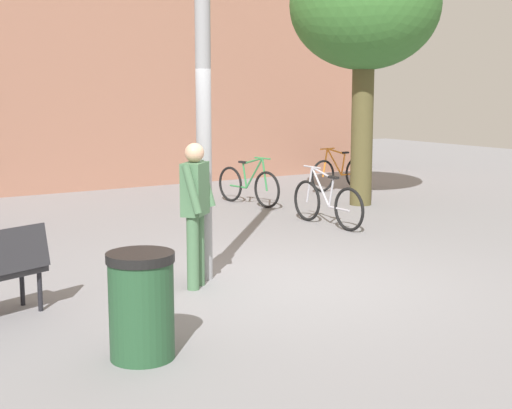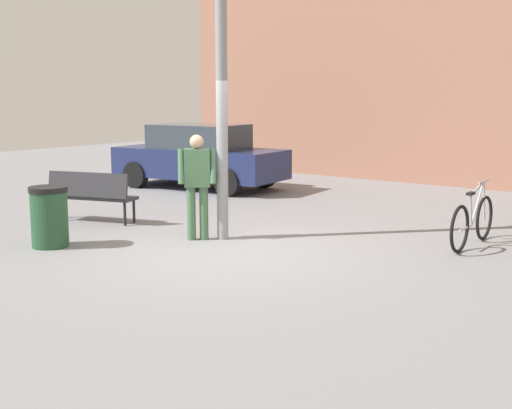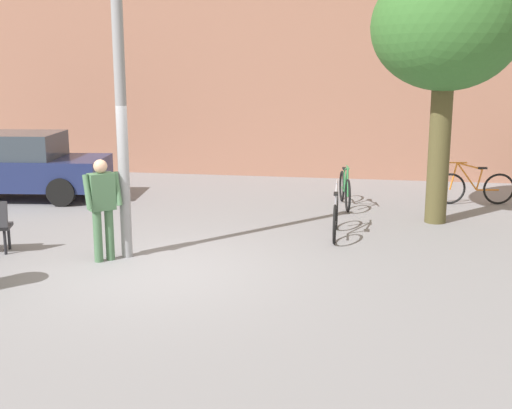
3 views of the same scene
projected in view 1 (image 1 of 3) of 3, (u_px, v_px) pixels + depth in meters
The scene contains 9 objects.
ground_plane at pixel (285, 282), 8.69m from camera, with size 36.00×36.00×0.00m, color gray.
building_facade at pixel (36, 15), 16.21m from camera, with size 17.01×2.00×7.74m, color #9E6B56.
lamppost at pixel (203, 48), 8.43m from camera, with size 0.28×0.28×5.10m.
person_by_lamppost at pixel (195, 205), 8.32m from camera, with size 0.59×0.57×1.67m.
plaza_tree at pixel (365, 8), 13.84m from camera, with size 2.86×2.86×5.04m.
bicycle_silver at pixel (327, 203), 12.18m from camera, with size 0.09×1.81×0.97m.
bicycle_orange at pixel (340, 173), 16.49m from camera, with size 1.80×0.31×0.97m.
bicycle_green at pixel (248, 185), 14.38m from camera, with size 0.33×1.80×0.97m.
trash_bin at pixel (141, 305), 6.19m from camera, with size 0.58×0.58×0.92m.
Camera 1 is at (-4.81, -6.94, 2.29)m, focal length 51.42 mm.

